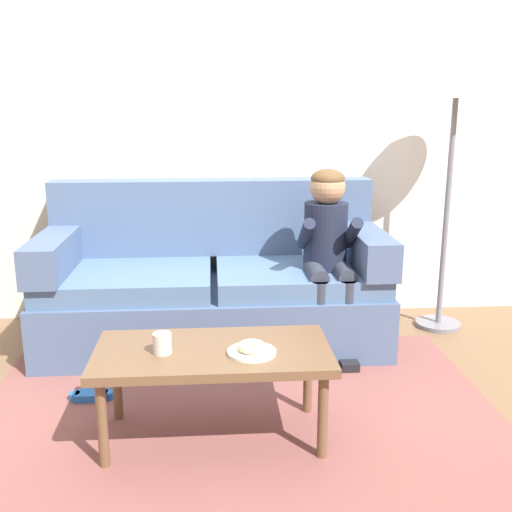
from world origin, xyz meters
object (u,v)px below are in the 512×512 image
object	(u,v)px
mug	(162,343)
floor_lamp	(456,97)
person_child	(328,243)
toy_controller	(92,397)
couch	(214,287)
coffee_table	(213,359)
donut	(252,347)

from	to	relation	value
mug	floor_lamp	world-z (taller)	floor_lamp
person_child	toy_controller	size ratio (longest dim) A/B	4.87
couch	toy_controller	size ratio (longest dim) A/B	9.20
couch	floor_lamp	size ratio (longest dim) A/B	1.18
coffee_table	toy_controller	world-z (taller)	coffee_table
mug	toy_controller	xyz separation A→B (m)	(-0.40, 0.42, -0.45)
person_child	floor_lamp	distance (m)	1.24
mug	toy_controller	distance (m)	0.74
couch	coffee_table	world-z (taller)	couch
mug	couch	bearing A→B (deg)	79.47
mug	floor_lamp	distance (m)	2.43
toy_controller	person_child	bearing A→B (deg)	20.43
floor_lamp	couch	bearing A→B (deg)	-175.36
coffee_table	donut	distance (m)	0.19
donut	coffee_table	bearing A→B (deg)	158.91
coffee_table	person_child	bearing A→B (deg)	54.66
coffee_table	donut	world-z (taller)	donut
person_child	donut	world-z (taller)	person_child
mug	toy_controller	world-z (taller)	mug
toy_controller	floor_lamp	size ratio (longest dim) A/B	0.13
donut	mug	distance (m)	0.38
couch	mug	size ratio (longest dim) A/B	23.10
donut	toy_controller	size ratio (longest dim) A/B	0.53
mug	floor_lamp	xyz separation A→B (m)	(1.74, 1.33, 1.03)
person_child	mug	xyz separation A→B (m)	(-0.90, -1.00, -0.19)
couch	person_child	size ratio (longest dim) A/B	1.89
couch	floor_lamp	bearing A→B (deg)	4.64
floor_lamp	mug	bearing A→B (deg)	-142.59
couch	coffee_table	xyz separation A→B (m)	(-0.01, -1.18, 0.03)
donut	toy_controller	world-z (taller)	donut
mug	toy_controller	size ratio (longest dim) A/B	0.40
couch	person_child	bearing A→B (deg)	-17.46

